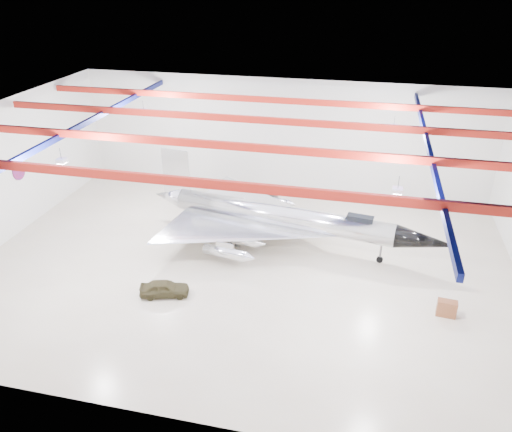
# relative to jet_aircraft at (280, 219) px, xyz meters

# --- Properties ---
(floor) EXTENTS (40.00, 40.00, 0.00)m
(floor) POSITION_rel_jet_aircraft_xyz_m (-2.04, -3.63, -2.24)
(floor) COLOR #BCAC95
(floor) RESTS_ON ground
(wall_back) EXTENTS (40.00, 0.00, 40.00)m
(wall_back) POSITION_rel_jet_aircraft_xyz_m (-2.04, 11.37, 3.26)
(wall_back) COLOR silver
(wall_back) RESTS_ON floor
(wall_left) EXTENTS (0.00, 30.00, 30.00)m
(wall_left) POSITION_rel_jet_aircraft_xyz_m (-22.04, -3.63, 3.26)
(wall_left) COLOR silver
(wall_left) RESTS_ON floor
(ceiling) EXTENTS (40.00, 40.00, 0.00)m
(ceiling) POSITION_rel_jet_aircraft_xyz_m (-2.04, -3.63, 8.76)
(ceiling) COLOR #0A0F38
(ceiling) RESTS_ON wall_back
(ceiling_structure) EXTENTS (39.50, 29.50, 1.08)m
(ceiling_structure) POSITION_rel_jet_aircraft_xyz_m (-2.04, -3.63, 8.08)
(ceiling_structure) COLOR maroon
(ceiling_structure) RESTS_ON ceiling
(wall_roundel) EXTENTS (0.10, 1.50, 1.50)m
(wall_roundel) POSITION_rel_jet_aircraft_xyz_m (-21.98, -1.63, 2.76)
(wall_roundel) COLOR #B21414
(wall_roundel) RESTS_ON wall_left
(jet_aircraft) EXTENTS (25.00, 16.30, 6.84)m
(jet_aircraft) POSITION_rel_jet_aircraft_xyz_m (0.00, 0.00, 0.00)
(jet_aircraft) COLOR silver
(jet_aircraft) RESTS_ON floor
(jeep) EXTENTS (3.60, 2.22, 1.15)m
(jeep) POSITION_rel_jet_aircraft_xyz_m (-6.43, -8.89, -1.67)
(jeep) COLOR #3C361E
(jeep) RESTS_ON floor
(desk) EXTENTS (1.29, 0.73, 1.13)m
(desk) POSITION_rel_jet_aircraft_xyz_m (12.24, -6.89, -1.68)
(desk) COLOR brown
(desk) RESTS_ON floor
(crate_ply) EXTENTS (0.68, 0.60, 0.40)m
(crate_ply) POSITION_rel_jet_aircraft_xyz_m (-5.67, 2.01, -2.04)
(crate_ply) COLOR olive
(crate_ply) RESTS_ON floor
(toolbox_red) EXTENTS (0.56, 0.51, 0.32)m
(toolbox_red) POSITION_rel_jet_aircraft_xyz_m (-2.98, 6.17, -2.08)
(toolbox_red) COLOR #A92610
(toolbox_red) RESTS_ON floor
(engine_drum) EXTENTS (0.53, 0.53, 0.41)m
(engine_drum) POSITION_rel_jet_aircraft_xyz_m (-3.26, -1.24, -2.04)
(engine_drum) COLOR #59595B
(engine_drum) RESTS_ON floor
(parts_bin) EXTENTS (0.64, 0.56, 0.39)m
(parts_bin) POSITION_rel_jet_aircraft_xyz_m (2.00, 5.20, -2.05)
(parts_bin) COLOR olive
(parts_bin) RESTS_ON floor
(crate_small) EXTENTS (0.49, 0.45, 0.28)m
(crate_small) POSITION_rel_jet_aircraft_xyz_m (-7.02, 2.58, -2.10)
(crate_small) COLOR #59595B
(crate_small) RESTS_ON floor
(spares_box) EXTENTS (0.51, 0.51, 0.39)m
(spares_box) POSITION_rel_jet_aircraft_xyz_m (-0.39, 3.61, -2.05)
(spares_box) COLOR #59595B
(spares_box) RESTS_ON floor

